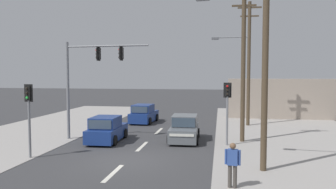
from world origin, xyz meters
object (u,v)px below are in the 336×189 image
object	(u,v)px
utility_pole_foreground_right	(262,39)
pedestal_signal_left_kerb	(29,108)
utility_pole_midground_right	(243,61)
hatchback_oncoming_mid	(184,129)
traffic_signal_mast	(87,72)
hatchback_kerbside_parked	(107,130)
pedestrian_at_kerb	(233,163)
pedestal_signal_right_kerb	(227,103)
utility_pole_background_right	(247,60)
hatchback_receding_far	(144,114)

from	to	relation	value
utility_pole_foreground_right	pedestal_signal_left_kerb	size ratio (longest dim) A/B	2.86
utility_pole_midground_right	hatchback_oncoming_mid	bearing A→B (deg)	-176.47
traffic_signal_mast	utility_pole_midground_right	bearing A→B (deg)	5.96
hatchback_oncoming_mid	utility_pole_midground_right	bearing A→B (deg)	3.53
utility_pole_midground_right	utility_pole_foreground_right	bearing A→B (deg)	-86.52
hatchback_kerbside_parked	pedestrian_at_kerb	xyz separation A→B (m)	(7.13, -6.94, 0.22)
pedestal_signal_right_kerb	hatchback_kerbside_parked	xyz separation A→B (m)	(-7.07, -0.02, -1.71)
utility_pole_midground_right	hatchback_kerbside_parked	size ratio (longest dim) A/B	2.48
pedestal_signal_left_kerb	utility_pole_midground_right	bearing A→B (deg)	28.10
utility_pole_foreground_right	utility_pole_background_right	bearing A→B (deg)	88.39
utility_pole_foreground_right	pedestal_signal_right_kerb	bearing A→B (deg)	105.44
utility_pole_background_right	hatchback_receding_far	bearing A→B (deg)	178.98
pedestal_signal_right_kerb	hatchback_receding_far	xyz separation A→B (m)	(-6.65, 7.71, -1.71)
pedestal_signal_left_kerb	hatchback_kerbside_parked	xyz separation A→B (m)	(2.34, 4.25, -1.71)
hatchback_kerbside_parked	utility_pole_foreground_right	bearing A→B (deg)	-28.89
utility_pole_background_right	hatchback_kerbside_parked	bearing A→B (deg)	-138.90
utility_pole_midground_right	pedestrian_at_kerb	world-z (taller)	utility_pole_midground_right
pedestrian_at_kerb	hatchback_kerbside_parked	bearing A→B (deg)	135.77
pedestal_signal_right_kerb	hatchback_receding_far	bearing A→B (deg)	130.78
utility_pole_midground_right	hatchback_receding_far	size ratio (longest dim) A/B	2.45
pedestal_signal_left_kerb	hatchback_oncoming_mid	bearing A→B (deg)	37.63
hatchback_oncoming_mid	pedestal_signal_right_kerb	bearing A→B (deg)	-22.23
pedestal_signal_left_kerb	hatchback_receding_far	xyz separation A→B (m)	(2.77, 11.98, -1.71)
utility_pole_midground_right	pedestal_signal_left_kerb	world-z (taller)	utility_pole_midground_right
utility_pole_background_right	hatchback_receding_far	distance (m)	9.39
utility_pole_foreground_right	hatchback_oncoming_mid	distance (m)	8.33
pedestal_signal_right_kerb	pedestal_signal_left_kerb	size ratio (longest dim) A/B	1.00
pedestrian_at_kerb	hatchback_oncoming_mid	bearing A→B (deg)	107.96
pedestal_signal_left_kerb	hatchback_kerbside_parked	bearing A→B (deg)	61.13
utility_pole_midground_right	hatchback_oncoming_mid	xyz separation A→B (m)	(-3.45, -0.21, -4.10)
utility_pole_foreground_right	pedestrian_at_kerb	size ratio (longest dim) A/B	6.25
traffic_signal_mast	pedestal_signal_left_kerb	bearing A→B (deg)	-102.55
pedestal_signal_left_kerb	pedestrian_at_kerb	bearing A→B (deg)	-15.89
pedestal_signal_left_kerb	hatchback_kerbside_parked	distance (m)	5.14
hatchback_receding_far	pedestrian_at_kerb	world-z (taller)	pedestrian_at_kerb
utility_pole_foreground_right	hatchback_kerbside_parked	bearing A→B (deg)	151.11
traffic_signal_mast	pedestal_signal_right_kerb	size ratio (longest dim) A/B	1.69
hatchback_receding_far	pedestrian_at_kerb	xyz separation A→B (m)	(6.71, -14.68, 0.22)
pedestrian_at_kerb	traffic_signal_mast	bearing A→B (deg)	139.44
utility_pole_midground_right	pedestrian_at_kerb	bearing A→B (deg)	-95.98
utility_pole_background_right	hatchback_oncoming_mid	xyz separation A→B (m)	(-4.15, -6.52, -4.45)
hatchback_oncoming_mid	pedestrian_at_kerb	world-z (taller)	pedestrian_at_kerb
pedestal_signal_left_kerb	pedestrian_at_kerb	size ratio (longest dim) A/B	2.18
traffic_signal_mast	hatchback_receding_far	xyz separation A→B (m)	(1.75, 7.43, -3.44)
hatchback_kerbside_parked	hatchback_receding_far	size ratio (longest dim) A/B	0.99
utility_pole_midground_right	hatchback_receding_far	world-z (taller)	utility_pole_midground_right
pedestal_signal_right_kerb	hatchback_oncoming_mid	distance (m)	3.23
utility_pole_midground_right	traffic_signal_mast	world-z (taller)	utility_pole_midground_right
utility_pole_foreground_right	hatchback_oncoming_mid	xyz separation A→B (m)	(-3.81, 5.67, -4.76)
utility_pole_background_right	traffic_signal_mast	bearing A→B (deg)	-143.99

